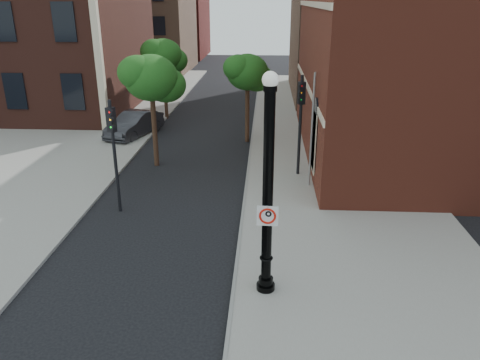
# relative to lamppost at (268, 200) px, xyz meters

# --- Properties ---
(ground) EXTENTS (120.00, 120.00, 0.00)m
(ground) POSITION_rel_lamppost_xyz_m (-2.95, -0.61, -2.85)
(ground) COLOR black
(ground) RESTS_ON ground
(sidewalk_right) EXTENTS (8.00, 60.00, 0.12)m
(sidewalk_right) POSITION_rel_lamppost_xyz_m (3.05, 9.39, -2.79)
(sidewalk_right) COLOR gray
(sidewalk_right) RESTS_ON ground
(sidewalk_left) EXTENTS (10.00, 50.00, 0.12)m
(sidewalk_left) POSITION_rel_lamppost_xyz_m (-11.95, 17.39, -2.79)
(sidewalk_left) COLOR gray
(sidewalk_left) RESTS_ON ground
(curb_edge) EXTENTS (0.10, 60.00, 0.14)m
(curb_edge) POSITION_rel_lamppost_xyz_m (-0.90, 9.39, -2.78)
(curb_edge) COLOR gray
(curb_edge) RESTS_ON ground
(bg_building_tan_a) EXTENTS (12.00, 12.00, 12.00)m
(bg_building_tan_a) POSITION_rel_lamppost_xyz_m (-14.95, 43.39, 3.15)
(bg_building_tan_a) COLOR brown
(bg_building_tan_a) RESTS_ON ground
(bg_building_red) EXTENTS (12.00, 12.00, 10.00)m
(bg_building_red) POSITION_rel_lamppost_xyz_m (-14.95, 57.39, 2.15)
(bg_building_red) COLOR maroon
(bg_building_red) RESTS_ON ground
(bg_building_tan_b) EXTENTS (22.00, 14.00, 14.00)m
(bg_building_tan_b) POSITION_rel_lamppost_xyz_m (13.05, 29.39, 4.15)
(bg_building_tan_b) COLOR brown
(bg_building_tan_b) RESTS_ON ground
(lamppost) EXTENTS (0.52, 0.52, 6.17)m
(lamppost) POSITION_rel_lamppost_xyz_m (0.00, 0.00, 0.00)
(lamppost) COLOR black
(lamppost) RESTS_ON ground
(no_parking_sign) EXTENTS (0.56, 0.07, 0.56)m
(no_parking_sign) POSITION_rel_lamppost_xyz_m (0.01, -0.16, -0.37)
(no_parking_sign) COLOR white
(no_parking_sign) RESTS_ON ground
(parked_car) EXTENTS (2.82, 4.71, 1.47)m
(parked_car) POSITION_rel_lamppost_xyz_m (-7.96, 15.66, -2.11)
(parked_car) COLOR #2C2D31
(parked_car) RESTS_ON ground
(traffic_signal_left) EXTENTS (0.35, 0.39, 4.37)m
(traffic_signal_left) POSITION_rel_lamppost_xyz_m (-5.71, 5.11, 0.10)
(traffic_signal_left) COLOR black
(traffic_signal_left) RESTS_ON ground
(traffic_signal_right) EXTENTS (0.35, 0.41, 4.67)m
(traffic_signal_right) POSITION_rel_lamppost_xyz_m (1.44, 9.38, 0.30)
(traffic_signal_right) COLOR black
(traffic_signal_right) RESTS_ON ground
(utility_pole) EXTENTS (0.10, 0.10, 5.00)m
(utility_pole) POSITION_rel_lamppost_xyz_m (1.85, 8.00, -0.35)
(utility_pole) COLOR #999999
(utility_pole) RESTS_ON ground
(street_tree_a) EXTENTS (2.99, 2.70, 5.39)m
(street_tree_a) POSITION_rel_lamppost_xyz_m (-5.44, 10.55, 1.40)
(street_tree_a) COLOR black
(street_tree_a) RESTS_ON ground
(street_tree_b) EXTENTS (2.96, 2.67, 5.33)m
(street_tree_b) POSITION_rel_lamppost_xyz_m (-6.94, 20.27, 1.36)
(street_tree_b) COLOR black
(street_tree_b) RESTS_ON ground
(street_tree_c) EXTENTS (2.75, 2.49, 4.96)m
(street_tree_c) POSITION_rel_lamppost_xyz_m (-1.14, 14.97, 1.06)
(street_tree_c) COLOR black
(street_tree_c) RESTS_ON ground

